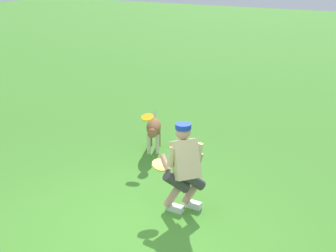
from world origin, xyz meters
name	(u,v)px	position (x,y,z in m)	size (l,w,h in m)	color
ground_plane	(136,234)	(0.00, 0.00, 0.00)	(60.00, 60.00, 0.00)	#478F2E
person	(184,166)	(-0.27, -0.85, 0.70)	(0.71, 0.59, 1.29)	silver
dog	(154,129)	(1.21, -2.44, 0.43)	(0.57, 0.98, 0.62)	brown
frisbee_flying	(148,117)	(1.14, -2.12, 0.78)	(0.23, 0.23, 0.02)	yellow
frisbee_held	(161,165)	(0.12, -0.87, 0.61)	(0.27, 0.27, 0.02)	yellow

